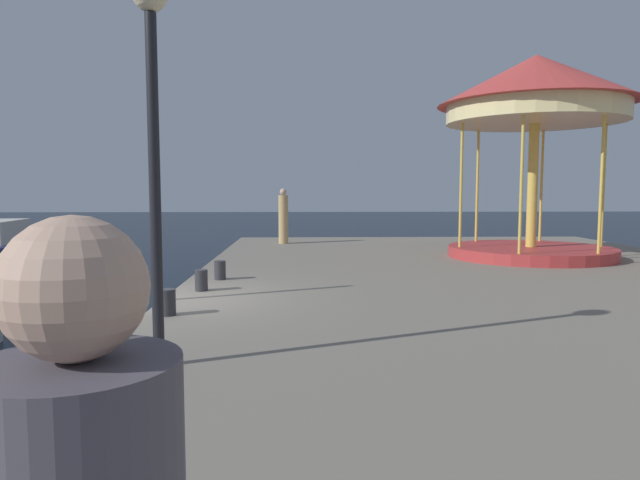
{
  "coord_description": "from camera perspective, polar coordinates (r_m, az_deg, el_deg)",
  "views": [
    {
      "loc": [
        2.43,
        -9.78,
        2.69
      ],
      "look_at": [
        2.88,
        3.76,
        1.49
      ],
      "focal_mm": 31.47,
      "sensor_mm": 36.0,
      "label": 1
    }
  ],
  "objects": [
    {
      "name": "bollard_center",
      "position": [
        8.85,
        -15.22,
        -6.12
      ],
      "size": [
        0.24,
        0.24,
        0.4
      ],
      "primitive_type": "cylinder",
      "color": "#2D2D33",
      "rests_on": "quay_dock"
    },
    {
      "name": "bollard_south",
      "position": [
        12.09,
        -10.13,
        -3.04
      ],
      "size": [
        0.24,
        0.24,
        0.4
      ],
      "primitive_type": "cylinder",
      "color": "#2D2D33",
      "rests_on": "quay_dock"
    },
    {
      "name": "motorboat_navy",
      "position": [
        20.74,
        -29.14,
        -1.11
      ],
      "size": [
        2.28,
        5.76,
        1.76
      ],
      "color": "#19214C",
      "rests_on": "ground"
    },
    {
      "name": "lamp_post_mid_promenade",
      "position": [
        6.23,
        -16.66,
        13.27
      ],
      "size": [
        0.36,
        0.36,
        4.07
      ],
      "color": "black",
      "rests_on": "quay_dock"
    },
    {
      "name": "ground_plane",
      "position": [
        10.43,
        -15.52,
        -10.06
      ],
      "size": [
        120.0,
        120.0,
        0.0
      ],
      "primitive_type": "plane",
      "color": "black"
    },
    {
      "name": "bollard_north",
      "position": [
        10.82,
        -11.98,
        -4.03
      ],
      "size": [
        0.24,
        0.24,
        0.4
      ],
      "primitive_type": "cylinder",
      "color": "#2D2D33",
      "rests_on": "quay_dock"
    },
    {
      "name": "person_by_the_water",
      "position": [
        19.93,
        -3.75,
        2.28
      ],
      "size": [
        0.34,
        0.34,
        1.95
      ],
      "color": "tan",
      "rests_on": "quay_dock"
    },
    {
      "name": "carousel",
      "position": [
        16.98,
        21.04,
        12.54
      ],
      "size": [
        5.34,
        5.34,
        5.6
      ],
      "color": "#B23333",
      "rests_on": "quay_dock"
    },
    {
      "name": "quay_dock",
      "position": [
        10.97,
        21.98,
        -7.35
      ],
      "size": [
        13.65,
        25.44,
        0.8
      ],
      "primitive_type": "cube",
      "color": "gray",
      "rests_on": "ground"
    }
  ]
}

